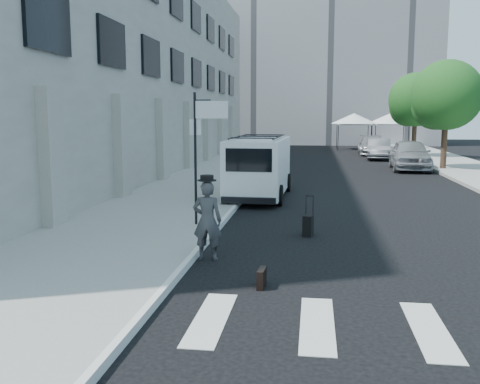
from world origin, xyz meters
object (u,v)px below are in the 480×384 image
(businessman, at_px, (207,221))
(parked_car_c, at_px, (372,145))
(parked_car_b, at_px, (379,149))
(briefcase, at_px, (262,278))
(suitcase, at_px, (308,225))
(cargo_van, at_px, (260,167))
(parked_car_a, at_px, (410,155))

(businessman, distance_m, parked_car_c, 32.36)
(parked_car_b, relative_size, parked_car_c, 0.86)
(briefcase, xyz_separation_m, parked_car_c, (5.38, 33.34, 0.56))
(parked_car_c, bearing_deg, suitcase, -96.79)
(cargo_van, xyz_separation_m, parked_car_c, (6.49, 22.68, -0.42))
(suitcase, height_order, cargo_van, cargo_van)
(briefcase, xyz_separation_m, parked_car_a, (6.24, 21.68, 0.69))
(parked_car_b, bearing_deg, cargo_van, -103.95)
(briefcase, height_order, parked_car_b, parked_car_b)
(parked_car_a, relative_size, parked_car_b, 1.18)
(parked_car_a, height_order, parked_car_b, parked_car_a)
(briefcase, height_order, parked_car_a, parked_car_a)
(briefcase, height_order, suitcase, suitcase)
(suitcase, distance_m, parked_car_c, 29.44)
(parked_car_b, bearing_deg, businessman, -98.16)
(briefcase, xyz_separation_m, cargo_van, (-1.11, 10.67, 0.97))
(suitcase, bearing_deg, cargo_van, 115.96)
(parked_car_a, bearing_deg, cargo_van, -120.07)
(cargo_van, bearing_deg, businessman, -89.63)
(parked_car_b, bearing_deg, parked_car_c, 95.70)
(businessman, height_order, cargo_van, cargo_van)
(businessman, xyz_separation_m, parked_car_b, (6.71, 27.17, -0.14))
(businessman, bearing_deg, parked_car_a, -112.11)
(suitcase, height_order, parked_car_c, parked_car_c)
(businessman, bearing_deg, cargo_van, -92.75)
(parked_car_a, bearing_deg, parked_car_c, 97.83)
(suitcase, xyz_separation_m, parked_car_a, (5.46, 17.41, 0.59))
(briefcase, height_order, cargo_van, cargo_van)
(cargo_van, bearing_deg, suitcase, -71.81)
(suitcase, bearing_deg, parked_car_c, 90.49)
(businessman, relative_size, parked_car_a, 0.34)
(businessman, relative_size, briefcase, 3.86)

